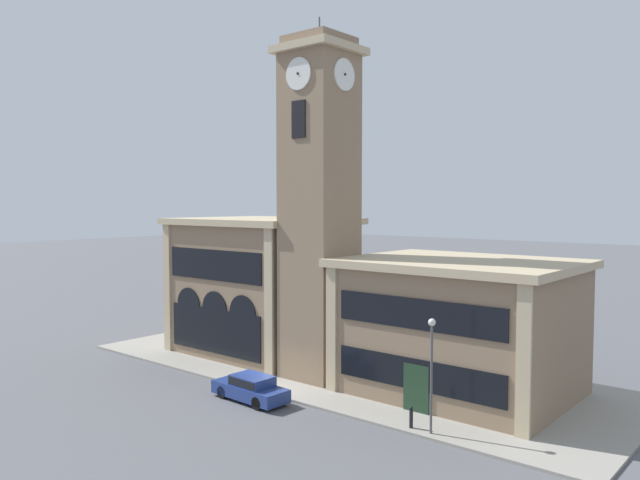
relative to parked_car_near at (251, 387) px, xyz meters
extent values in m
plane|color=#56565B|center=(0.03, 1.29, -0.77)|extent=(300.00, 300.00, 0.00)
cube|color=gray|center=(0.03, 8.31, -0.69)|extent=(36.45, 14.04, 0.15)
cube|color=#897056|center=(0.03, 5.91, 9.27)|extent=(3.74, 3.74, 20.07)
cube|color=tan|center=(0.03, 5.91, 19.53)|extent=(4.44, 4.44, 0.45)
cube|color=#897056|center=(0.03, 5.91, 20.05)|extent=(3.45, 3.45, 0.60)
cylinder|color=#4C4C51|center=(0.03, 5.91, 20.95)|extent=(0.10, 0.10, 1.20)
cylinder|color=silver|center=(0.03, 3.98, 17.85)|extent=(1.91, 0.10, 1.91)
cylinder|color=black|center=(0.03, 3.91, 17.85)|extent=(0.15, 0.04, 0.15)
cylinder|color=silver|center=(1.95, 5.91, 17.85)|extent=(0.10, 1.91, 1.91)
cylinder|color=black|center=(2.02, 5.91, 17.85)|extent=(0.04, 0.15, 0.15)
cube|color=black|center=(0.03, 3.99, 15.20)|extent=(1.05, 0.10, 2.20)
cube|color=#897056|center=(-7.73, 8.68, 3.96)|extent=(11.17, 9.29, 9.45)
cube|color=tan|center=(-7.73, 8.68, 8.91)|extent=(11.87, 9.99, 0.45)
cube|color=tan|center=(-12.96, 3.97, 3.96)|extent=(0.70, 0.16, 9.45)
cube|color=tan|center=(-2.49, 3.97, 3.96)|extent=(0.70, 0.16, 9.45)
cube|color=black|center=(-7.73, 3.99, 6.04)|extent=(9.16, 0.10, 2.08)
cube|color=black|center=(-7.73, 3.99, 1.50)|extent=(8.93, 0.10, 3.02)
cylinder|color=black|center=(-10.52, 3.98, 3.01)|extent=(2.46, 0.06, 2.46)
cylinder|color=black|center=(-7.73, 3.98, 3.01)|extent=(2.46, 0.06, 2.46)
cylinder|color=black|center=(-4.94, 3.98, 3.01)|extent=(2.46, 0.06, 2.46)
cube|color=#897056|center=(8.23, 8.68, 2.91)|extent=(12.05, 9.29, 7.35)
cube|color=tan|center=(8.23, 8.68, 6.81)|extent=(12.75, 9.99, 0.45)
cube|color=tan|center=(2.55, 3.97, 2.91)|extent=(0.70, 0.16, 7.35)
cube|color=tan|center=(13.90, 3.97, 2.91)|extent=(0.70, 0.16, 7.35)
cube|color=black|center=(8.23, 3.99, 4.52)|extent=(9.88, 0.10, 1.62)
cube|color=#1E3823|center=(8.23, 3.98, 0.56)|extent=(1.50, 0.12, 2.64)
cube|color=black|center=(8.23, 3.99, 1.35)|extent=(9.88, 0.10, 1.65)
cube|color=navy|center=(-0.07, 0.00, -0.21)|extent=(4.78, 1.97, 0.71)
cube|color=navy|center=(0.12, 0.00, 0.42)|extent=(2.33, 1.69, 0.55)
cube|color=black|center=(0.12, 0.00, 0.42)|extent=(2.24, 1.72, 0.42)
cylinder|color=black|center=(-1.56, -0.71, -0.41)|extent=(0.73, 0.25, 0.72)
cylinder|color=black|center=(-1.49, 0.84, -0.41)|extent=(0.73, 0.25, 0.72)
cylinder|color=black|center=(1.36, -0.83, -0.41)|extent=(0.73, 0.25, 0.72)
cylinder|color=black|center=(1.43, 0.72, -0.41)|extent=(0.73, 0.25, 0.72)
cylinder|color=#4C4C51|center=(10.35, 1.81, 1.94)|extent=(0.12, 0.12, 5.12)
sphere|color=silver|center=(10.35, 1.81, 4.68)|extent=(0.36, 0.36, 0.36)
cylinder|color=black|center=(9.25, 1.82, -0.17)|extent=(0.18, 0.18, 0.90)
sphere|color=black|center=(9.25, 1.82, 0.37)|extent=(0.16, 0.16, 0.16)
camera|label=1|loc=(24.85, -23.65, 10.28)|focal=35.00mm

